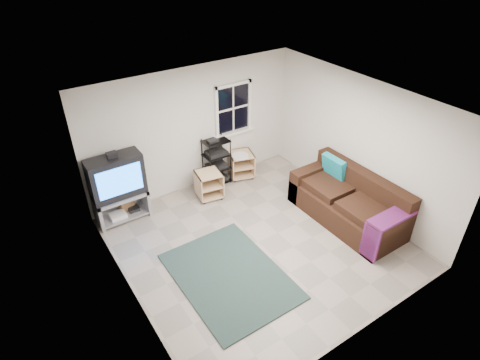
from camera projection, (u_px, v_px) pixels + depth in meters
room at (233, 112)px, 8.43m from camera, size 4.60×4.62×4.60m
tv_unit at (117, 183)px, 7.38m from camera, size 0.99×0.49×1.45m
av_rack at (217, 164)px, 8.60m from camera, size 0.53×0.39×1.06m
side_table_left at (208, 183)px, 8.26m from camera, size 0.56×0.56×0.58m
side_table_right at (240, 163)px, 8.92m from camera, size 0.64×0.64×0.59m
sofa at (349, 203)px, 7.58m from camera, size 1.00×2.26×1.03m
shag_rug at (230, 276)px, 6.51m from camera, size 1.57×2.16×0.03m
paper_bag at (126, 204)px, 7.86m from camera, size 0.29×0.21×0.38m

